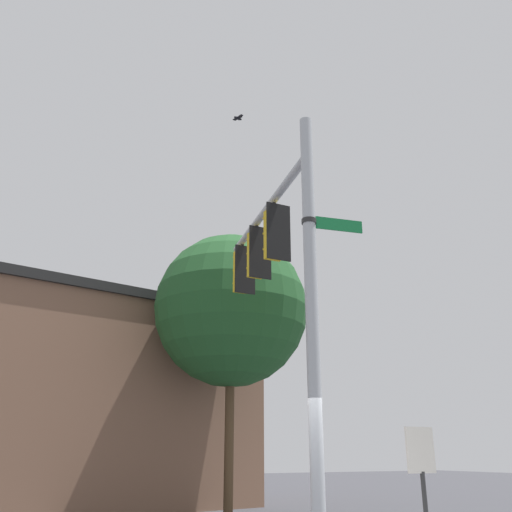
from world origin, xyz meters
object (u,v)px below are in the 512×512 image
(traffic_light_mid_inner, at_px, (256,254))
(bird_flying, at_px, (238,118))
(traffic_light_mid_outer, at_px, (242,271))
(historical_marker, at_px, (422,471))
(traffic_light_nearest_pole, at_px, (274,234))
(street_name_sign, at_px, (325,223))

(traffic_light_mid_inner, xyz_separation_m, bird_flying, (-1.03, -1.15, 2.63))
(traffic_light_mid_inner, bearing_deg, traffic_light_mid_outer, 79.71)
(traffic_light_mid_inner, height_order, bird_flying, bird_flying)
(bird_flying, xyz_separation_m, historical_marker, (2.76, -1.72, -7.18))
(traffic_light_mid_inner, bearing_deg, traffic_light_nearest_pole, -100.29)
(traffic_light_nearest_pole, xyz_separation_m, traffic_light_mid_inner, (0.23, 1.28, 0.00))
(traffic_light_nearest_pole, bearing_deg, traffic_light_mid_inner, 79.71)
(traffic_light_nearest_pole, distance_m, bird_flying, 2.75)
(bird_flying, height_order, historical_marker, bird_flying)
(traffic_light_mid_outer, height_order, street_name_sign, traffic_light_mid_outer)
(traffic_light_mid_inner, xyz_separation_m, street_name_sign, (-0.28, -3.23, -0.49))
(traffic_light_nearest_pole, xyz_separation_m, traffic_light_mid_outer, (0.47, 2.57, 0.00))
(traffic_light_nearest_pole, relative_size, traffic_light_mid_outer, 1.00)
(traffic_light_mid_outer, relative_size, historical_marker, 0.62)
(traffic_light_mid_inner, xyz_separation_m, historical_marker, (1.73, -2.86, -4.55))
(traffic_light_mid_outer, bearing_deg, traffic_light_nearest_pole, -100.29)
(traffic_light_mid_inner, distance_m, historical_marker, 5.65)
(traffic_light_mid_outer, distance_m, historical_marker, 6.34)
(traffic_light_nearest_pole, distance_m, traffic_light_mid_inner, 1.30)
(traffic_light_mid_outer, xyz_separation_m, bird_flying, (-1.26, -2.43, 2.63))
(traffic_light_mid_outer, distance_m, bird_flying, 3.79)
(traffic_light_nearest_pole, xyz_separation_m, bird_flying, (-0.79, 0.14, 2.63))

